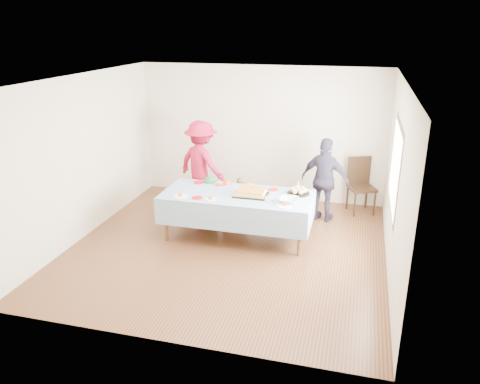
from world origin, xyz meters
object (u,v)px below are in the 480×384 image
object	(u,v)px
dining_chair	(360,182)
adult_left	(202,164)
birthday_cake	(251,193)
party_table	(237,197)

from	to	relation	value
dining_chair	adult_left	bearing A→B (deg)	165.38
birthday_cake	dining_chair	xyz separation A→B (m)	(1.74, 1.76, -0.23)
party_table	adult_left	size ratio (longest dim) A/B	1.46
dining_chair	adult_left	distance (m)	3.10
dining_chair	birthday_cake	bearing A→B (deg)	-158.14
birthday_cake	adult_left	size ratio (longest dim) A/B	0.32
party_table	adult_left	distance (m)	1.68
party_table	birthday_cake	xyz separation A→B (m)	(0.24, 0.00, 0.10)
party_table	dining_chair	distance (m)	2.65
adult_left	dining_chair	bearing A→B (deg)	-146.83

